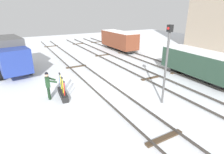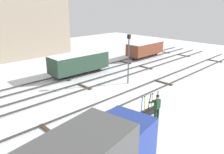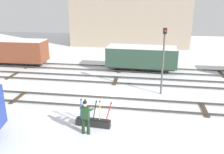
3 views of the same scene
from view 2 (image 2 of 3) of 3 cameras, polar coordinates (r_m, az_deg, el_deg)
ground_plane at (r=16.63m, az=1.90°, el=-6.35°), size 60.00×60.00×0.00m
track_main_line at (r=16.58m, az=1.90°, el=-6.00°), size 44.00×1.94×0.18m
track_siding_near at (r=19.58m, az=-7.25°, el=-2.23°), size 44.00×1.94×0.18m
track_siding_far at (r=22.06m, az=-12.26°, el=-0.13°), size 44.00×1.94×0.18m
switch_lever_frame at (r=14.82m, az=9.30°, el=-8.77°), size 1.90×0.49×1.45m
rail_worker at (r=13.98m, az=11.52°, el=-7.30°), size 0.57×0.66×1.75m
signal_post at (r=19.58m, az=4.33°, el=5.76°), size 0.24×0.32×4.47m
apartment_building at (r=32.74m, az=-26.35°, el=15.83°), size 15.89×6.44×13.03m
freight_car_back_track at (r=22.72m, az=-8.50°, el=3.73°), size 6.19×2.33×2.21m
freight_car_mid_siding at (r=30.30m, az=8.57°, el=7.27°), size 5.70×2.15×2.07m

